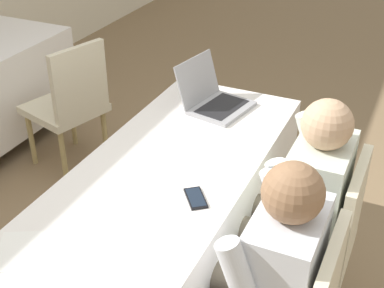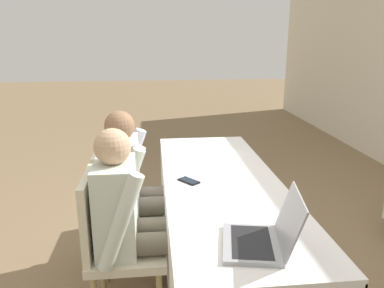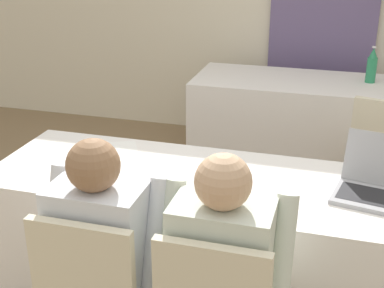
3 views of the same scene
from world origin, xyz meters
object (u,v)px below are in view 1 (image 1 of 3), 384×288
cell_phone (196,198)px  person_checkered_shirt (261,280)px  chair_far_spare (70,102)px  chair_near_right (317,240)px  person_white_shirt (297,205)px  laptop (214,99)px

cell_phone → person_checkered_shirt: bearing=-71.6°
chair_far_spare → person_checkered_shirt: person_checkered_shirt is taller
cell_phone → chair_far_spare: bearing=106.5°
chair_near_right → person_white_shirt: person_white_shirt is taller
chair_near_right → person_white_shirt: bearing=-90.0°
laptop → person_white_shirt: bearing=-120.7°
cell_phone → chair_far_spare: 1.61m
laptop → person_checkered_shirt: person_checkered_shirt is taller
chair_near_right → chair_far_spare: 1.89m
cell_phone → chair_far_spare: chair_far_spare is taller
chair_far_spare → person_checkered_shirt: (-1.15, -1.66, 0.16)m
laptop → person_checkered_shirt: size_ratio=0.33×
laptop → chair_far_spare: laptop is taller
laptop → cell_phone: 0.82m
cell_phone → person_white_shirt: bearing=-3.9°
chair_near_right → person_checkered_shirt: 0.52m
person_checkered_shirt → person_white_shirt: same height
cell_phone → chair_near_right: bearing=-10.3°
laptop → person_checkered_shirt: bearing=-138.4°
cell_phone → person_checkered_shirt: size_ratio=0.13×
laptop → cell_phone: laptop is taller
laptop → chair_far_spare: size_ratio=0.42×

